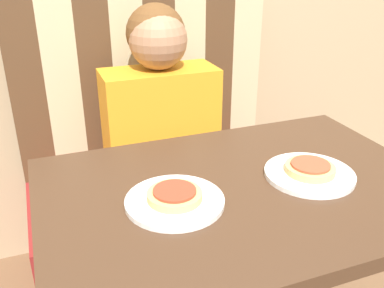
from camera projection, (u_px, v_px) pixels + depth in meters
booth_seat at (164, 227)px, 1.79m from camera, size 1.02×0.58×0.43m
booth_backrest at (143, 82)px, 1.75m from camera, size 1.02×0.10×0.70m
dining_table at (240, 228)px, 1.04m from camera, size 0.93×0.63×0.78m
person at (160, 101)px, 1.56m from camera, size 0.41×0.23×0.68m
plate_left at (175, 201)px, 0.92m from camera, size 0.21×0.21×0.01m
plate_right at (309, 174)px, 1.03m from camera, size 0.21×0.21×0.01m
pizza_left at (175, 195)px, 0.91m from camera, size 0.12×0.12×0.02m
pizza_right at (310, 168)px, 1.02m from camera, size 0.12×0.12×0.02m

